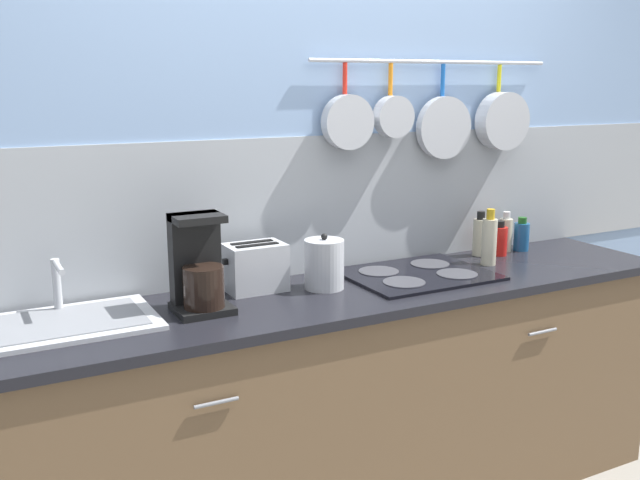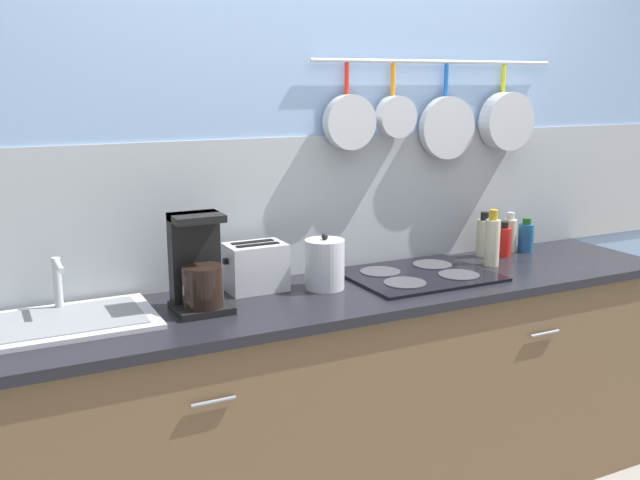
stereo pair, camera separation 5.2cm
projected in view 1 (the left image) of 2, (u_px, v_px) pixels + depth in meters
wall_back at (320, 180)px, 2.83m from camera, size 7.20×0.16×2.60m
cabinet_base at (358, 408)px, 2.73m from camera, size 2.64×0.54×0.88m
countertop at (359, 293)px, 2.63m from camera, size 2.68×0.56×0.03m
sink_basin at (65, 321)px, 2.23m from camera, size 0.55×0.37×0.19m
coffee_maker at (199, 272)px, 2.35m from camera, size 0.18×0.18×0.33m
toaster at (255, 267)px, 2.59m from camera, size 0.23×0.15×0.18m
kettle at (324, 264)px, 2.61m from camera, size 0.15×0.15×0.21m
cooktop at (418, 274)px, 2.80m from camera, size 0.55×0.44×0.01m
bottle_hot_sauce at (489, 240)px, 2.95m from camera, size 0.06×0.06×0.24m
bottle_sesame_oil at (480, 236)px, 3.11m from camera, size 0.06×0.06×0.20m
bottle_vinegar at (499, 240)px, 3.12m from camera, size 0.07×0.07×0.15m
bottle_dish_soap at (506, 234)px, 3.19m from camera, size 0.06×0.06×0.18m
bottle_cooking_wine at (521, 236)px, 3.21m from camera, size 0.07×0.07×0.15m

